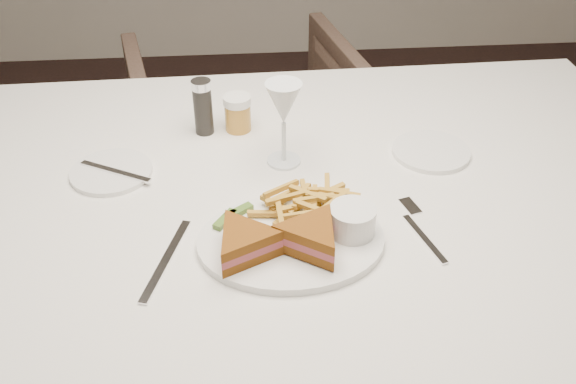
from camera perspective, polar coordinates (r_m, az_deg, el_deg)
The scene contains 3 objects.
table at distance 1.46m, azimuth -0.16°, elevation -12.42°, with size 1.61×1.07×0.75m, color silver.
chair_far at distance 2.11m, azimuth -3.31°, elevation 4.64°, with size 0.71×0.66×0.73m, color #4D392F.
table_setting at distance 1.15m, azimuth -0.31°, elevation -0.32°, with size 0.81×0.59×0.18m.
Camera 1 is at (0.13, -0.81, 1.47)m, focal length 40.00 mm.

